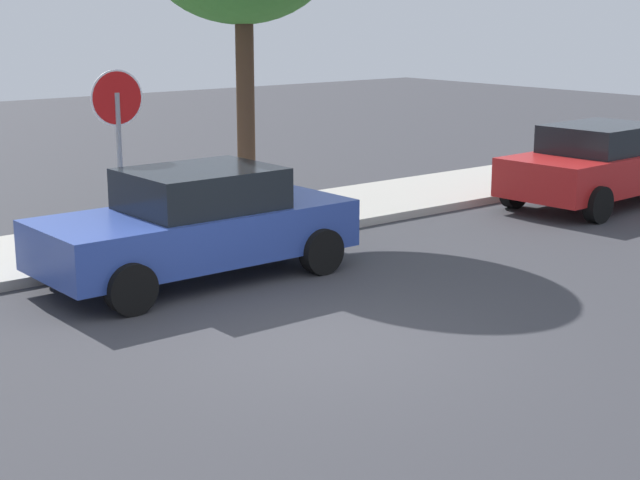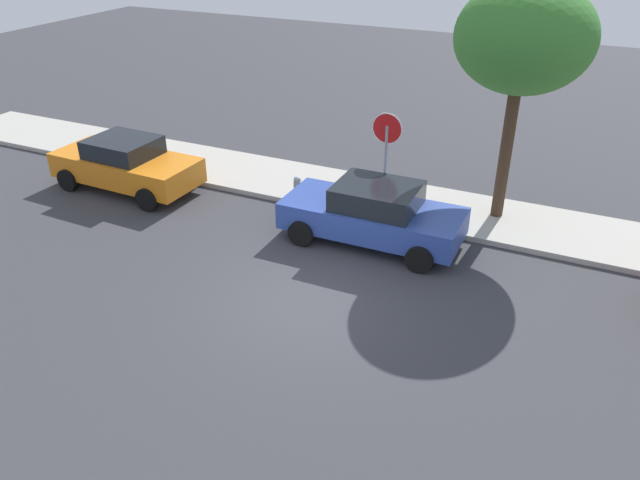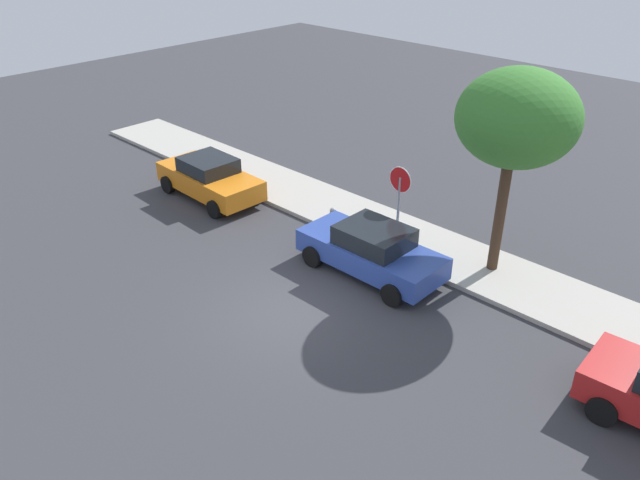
{
  "view_description": "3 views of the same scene",
  "coord_description": "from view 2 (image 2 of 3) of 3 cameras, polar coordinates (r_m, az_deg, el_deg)",
  "views": [
    {
      "loc": [
        -6.48,
        -8.15,
        3.58
      ],
      "look_at": [
        0.89,
        1.04,
        0.79
      ],
      "focal_mm": 55.0,
      "sensor_mm": 36.0,
      "label": 1
    },
    {
      "loc": [
        4.76,
        -9.73,
        7.41
      ],
      "look_at": [
        -0.29,
        1.1,
        0.81
      ],
      "focal_mm": 35.0,
      "sensor_mm": 36.0,
      "label": 2
    },
    {
      "loc": [
        9.83,
        -9.23,
        9.62
      ],
      "look_at": [
        -0.79,
        1.89,
        1.08
      ],
      "focal_mm": 35.0,
      "sensor_mm": 36.0,
      "label": 3
    }
  ],
  "objects": [
    {
      "name": "ground_plane",
      "position": [
        13.13,
        -0.88,
        -5.45
      ],
      "size": [
        60.0,
        60.0,
        0.0
      ],
      "primitive_type": "plane",
      "color": "#38383D"
    },
    {
      "name": "sidewalk_curb",
      "position": [
        17.3,
        6.63,
        3.61
      ],
      "size": [
        32.0,
        2.57,
        0.14
      ],
      "primitive_type": "cube",
      "color": "#B2ADA3",
      "rests_on": "ground_plane"
    },
    {
      "name": "stop_sign",
      "position": [
        15.98,
        6.08,
        8.57
      ],
      "size": [
        0.8,
        0.08,
        2.75
      ],
      "color": "gray",
      "rests_on": "ground_plane"
    },
    {
      "name": "parked_car_blue",
      "position": [
        14.98,
        4.89,
        2.43
      ],
      "size": [
        4.33,
        2.01,
        1.5
      ],
      "color": "#2D479E",
      "rests_on": "ground_plane"
    },
    {
      "name": "parked_car_orange",
      "position": [
        18.65,
        -17.31,
        6.66
      ],
      "size": [
        4.3,
        2.1,
        1.5
      ],
      "color": "orange",
      "rests_on": "ground_plane"
    },
    {
      "name": "street_tree_near_corner",
      "position": [
        15.6,
        18.19,
        17.09
      ],
      "size": [
        3.21,
        3.21,
        5.9
      ],
      "color": "#422D1E",
      "rests_on": "ground_plane"
    },
    {
      "name": "fire_hydrant",
      "position": [
        17.23,
        -2.06,
        4.74
      ],
      "size": [
        0.3,
        0.22,
        0.72
      ],
      "color": "#A5A5A8",
      "rests_on": "ground_plane"
    }
  ]
}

